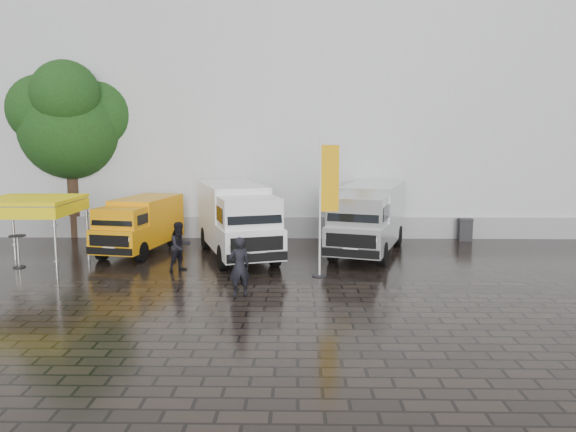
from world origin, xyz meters
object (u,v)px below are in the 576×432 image
person_tent (180,246)px  van_silver (368,220)px  cocktail_table (18,251)px  wheelie_bin (465,229)px  flagpole (325,201)px  person_front (239,267)px  van_yellow (140,226)px  van_white (237,221)px  canopy_tent (30,203)px

person_tent → van_silver: bearing=-20.8°
cocktail_table → wheelie_bin: bearing=17.6°
flagpole → person_tent: (-5.13, 0.68, -1.71)m
cocktail_table → van_silver: bearing=11.9°
person_front → person_tent: 4.01m
van_yellow → flagpole: size_ratio=1.03×
van_white → cocktail_table: (-7.83, -2.03, -0.83)m
van_white → person_tent: bearing=-144.0°
flagpole → wheelie_bin: bearing=44.9°
flagpole → wheelie_bin: (6.80, 6.78, -2.08)m
van_yellow → van_silver: bearing=11.7°
person_front → wheelie_bin: bearing=-157.0°
van_white → wheelie_bin: van_white is taller
person_front → person_tent: (-2.45, 3.18, -0.03)m
canopy_tent → flagpole: bearing=-4.5°
van_silver → flagpole: (-1.95, -3.86, 1.20)m
person_front → person_tent: size_ratio=1.03×
canopy_tent → person_tent: (5.38, -0.15, -1.54)m
flagpole → cocktail_table: bearing=174.4°
van_yellow → van_white: (4.09, -0.62, 0.30)m
wheelie_bin → person_front: bearing=-129.1°
van_white → van_yellow: bearing=153.4°
van_yellow → canopy_tent: 4.42m
cocktail_table → person_front: bearing=-22.9°
van_silver → wheelie_bin: (4.85, 2.93, -0.88)m
flagpole → van_white: bearing=137.0°
van_silver → person_tent: size_ratio=3.64×
van_white → van_silver: size_ratio=1.02×
wheelie_bin → person_tent: (-11.93, -6.10, 0.37)m
person_tent → cocktail_table: bearing=131.2°
van_white → flagpole: bearing=-60.9°
van_yellow → person_front: van_yellow is taller
van_white → canopy_tent: size_ratio=2.13×
person_front → person_tent: person_front is taller
person_tent → flagpole: bearing=-52.5°
van_white → person_front: size_ratio=3.62×
person_tent → van_yellow: bearing=82.1°
cocktail_table → person_tent: bearing=-3.9°
van_yellow → flagpole: (7.44, -3.74, 1.47)m
van_white → canopy_tent: (-7.16, -2.29, 1.00)m
flagpole → cocktail_table: flagpole is taller
flagpole → person_tent: 5.45m
canopy_tent → cocktail_table: size_ratio=2.59×
van_white → person_tent: 3.07m
van_white → flagpole: (3.35, -3.12, 1.17)m
wheelie_bin → canopy_tent: bearing=-154.5°
van_white → van_silver: 5.35m
person_front → canopy_tent: bearing=-44.5°
person_tent → canopy_tent: bearing=133.5°
canopy_tent → wheelie_bin: bearing=19.0°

